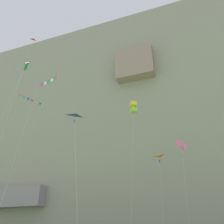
{
  "coord_description": "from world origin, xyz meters",
  "views": [
    {
      "loc": [
        11.32,
        -6.15,
        3.46
      ],
      "look_at": [
        0.74,
        23.02,
        19.39
      ],
      "focal_mm": 38.1,
      "sensor_mm": 36.0,
      "label": 1
    }
  ],
  "objects_px": {
    "kite_diamond_upper_right": "(182,147)",
    "kite_delta_far_left": "(76,122)",
    "kite_delta_high_right": "(161,162)",
    "kite_box_upper_mid": "(133,107)",
    "kite_diamond_mid_right": "(23,72)",
    "kite_delta_front_field": "(28,57)",
    "kite_banner_near_cliff": "(46,87)",
    "kite_banner_mid_center": "(29,105)"
  },
  "relations": [
    {
      "from": "kite_box_upper_mid",
      "to": "kite_delta_far_left",
      "type": "bearing_deg",
      "value": -97.06
    },
    {
      "from": "kite_delta_high_right",
      "to": "kite_box_upper_mid",
      "type": "height_order",
      "value": "kite_box_upper_mid"
    },
    {
      "from": "kite_diamond_upper_right",
      "to": "kite_delta_far_left",
      "type": "bearing_deg",
      "value": -108.1
    },
    {
      "from": "kite_diamond_mid_right",
      "to": "kite_box_upper_mid",
      "type": "bearing_deg",
      "value": 29.69
    },
    {
      "from": "kite_box_upper_mid",
      "to": "kite_delta_far_left",
      "type": "relative_size",
      "value": 1.67
    },
    {
      "from": "kite_delta_high_right",
      "to": "kite_banner_mid_center",
      "type": "distance_m",
      "value": 35.33
    },
    {
      "from": "kite_diamond_upper_right",
      "to": "kite_delta_high_right",
      "type": "distance_m",
      "value": 4.14
    },
    {
      "from": "kite_box_upper_mid",
      "to": "kite_banner_mid_center",
      "type": "xyz_separation_m",
      "value": [
        -28.72,
        10.92,
        11.37
      ]
    },
    {
      "from": "kite_diamond_mid_right",
      "to": "kite_banner_near_cliff",
      "type": "relative_size",
      "value": 1.04
    },
    {
      "from": "kite_delta_far_left",
      "to": "kite_banner_near_cliff",
      "type": "bearing_deg",
      "value": 139.07
    },
    {
      "from": "kite_delta_front_field",
      "to": "kite_box_upper_mid",
      "type": "height_order",
      "value": "kite_delta_front_field"
    },
    {
      "from": "kite_banner_mid_center",
      "to": "kite_diamond_upper_right",
      "type": "bearing_deg",
      "value": -4.15
    },
    {
      "from": "kite_delta_far_left",
      "to": "kite_delta_high_right",
      "type": "bearing_deg",
      "value": 80.75
    },
    {
      "from": "kite_diamond_upper_right",
      "to": "kite_diamond_mid_right",
      "type": "height_order",
      "value": "kite_diamond_mid_right"
    },
    {
      "from": "kite_diamond_mid_right",
      "to": "kite_banner_near_cliff",
      "type": "distance_m",
      "value": 4.26
    },
    {
      "from": "kite_diamond_upper_right",
      "to": "kite_delta_high_right",
      "type": "xyz_separation_m",
      "value": [
        -3.55,
        0.28,
        -2.11
      ]
    },
    {
      "from": "kite_delta_front_field",
      "to": "kite_delta_far_left",
      "type": "distance_m",
      "value": 25.47
    },
    {
      "from": "kite_banner_near_cliff",
      "to": "kite_delta_far_left",
      "type": "bearing_deg",
      "value": -40.93
    },
    {
      "from": "kite_diamond_mid_right",
      "to": "kite_delta_high_right",
      "type": "xyz_separation_m",
      "value": [
        15.91,
        16.68,
        -10.35
      ]
    },
    {
      "from": "kite_box_upper_mid",
      "to": "kite_banner_near_cliff",
      "type": "relative_size",
      "value": 0.82
    },
    {
      "from": "kite_delta_front_field",
      "to": "kite_diamond_upper_right",
      "type": "bearing_deg",
      "value": 30.5
    },
    {
      "from": "kite_delta_high_right",
      "to": "kite_banner_mid_center",
      "type": "bearing_deg",
      "value": 175.9
    },
    {
      "from": "kite_diamond_mid_right",
      "to": "kite_delta_high_right",
      "type": "bearing_deg",
      "value": 46.35
    },
    {
      "from": "kite_diamond_upper_right",
      "to": "kite_delta_far_left",
      "type": "distance_m",
      "value": 23.45
    },
    {
      "from": "kite_diamond_mid_right",
      "to": "kite_delta_far_left",
      "type": "xyz_separation_m",
      "value": [
        12.28,
        -5.56,
        -12.29
      ]
    },
    {
      "from": "kite_delta_far_left",
      "to": "kite_banner_mid_center",
      "type": "relative_size",
      "value": 0.37
    },
    {
      "from": "kite_delta_front_field",
      "to": "kite_banner_near_cliff",
      "type": "xyz_separation_m",
      "value": [
        4.1,
        0.89,
        -6.45
      ]
    },
    {
      "from": "kite_delta_high_right",
      "to": "kite_diamond_mid_right",
      "type": "bearing_deg",
      "value": -133.65
    },
    {
      "from": "kite_diamond_upper_right",
      "to": "kite_diamond_mid_right",
      "type": "relative_size",
      "value": 0.66
    },
    {
      "from": "kite_diamond_upper_right",
      "to": "kite_box_upper_mid",
      "type": "height_order",
      "value": "kite_box_upper_mid"
    },
    {
      "from": "kite_banner_near_cliff",
      "to": "kite_diamond_mid_right",
      "type": "bearing_deg",
      "value": -105.8
    },
    {
      "from": "kite_diamond_upper_right",
      "to": "kite_delta_high_right",
      "type": "relative_size",
      "value": 1.23
    },
    {
      "from": "kite_box_upper_mid",
      "to": "kite_banner_near_cliff",
      "type": "xyz_separation_m",
      "value": [
        -12.8,
        -3.87,
        4.03
      ]
    },
    {
      "from": "kite_delta_front_field",
      "to": "kite_banner_near_cliff",
      "type": "distance_m",
      "value": 7.69
    },
    {
      "from": "kite_delta_high_right",
      "to": "kite_banner_near_cliff",
      "type": "distance_m",
      "value": 21.84
    },
    {
      "from": "kite_diamond_mid_right",
      "to": "kite_delta_far_left",
      "type": "bearing_deg",
      "value": -24.34
    },
    {
      "from": "kite_diamond_upper_right",
      "to": "kite_box_upper_mid",
      "type": "relative_size",
      "value": 0.84
    },
    {
      "from": "kite_delta_high_right",
      "to": "kite_banner_near_cliff",
      "type": "relative_size",
      "value": 0.56
    },
    {
      "from": "kite_banner_near_cliff",
      "to": "kite_box_upper_mid",
      "type": "bearing_deg",
      "value": 16.81
    },
    {
      "from": "kite_box_upper_mid",
      "to": "kite_diamond_upper_right",
      "type": "bearing_deg",
      "value": 56.88
    },
    {
      "from": "kite_delta_high_right",
      "to": "kite_delta_front_field",
      "type": "xyz_separation_m",
      "value": [
        -18.85,
        -13.48,
        16.5
      ]
    },
    {
      "from": "kite_diamond_mid_right",
      "to": "kite_delta_front_field",
      "type": "relative_size",
      "value": 0.76
    }
  ]
}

